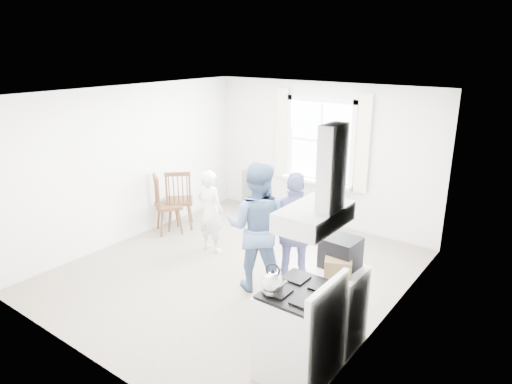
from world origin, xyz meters
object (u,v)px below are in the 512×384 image
(gas_stove, at_px, (300,332))
(person_left, at_px, (210,211))
(person_mid, at_px, (257,227))
(low_cabinet, at_px, (338,306))
(person_right, at_px, (296,232))
(windsor_chair_a, at_px, (179,194))
(stereo_stack, at_px, (341,252))
(windsor_chair_b, at_px, (161,198))

(gas_stove, relative_size, person_left, 0.82)
(gas_stove, distance_m, person_mid, 1.85)
(low_cabinet, bearing_deg, person_mid, 162.38)
(person_mid, bearing_deg, low_cabinet, 138.47)
(person_mid, height_order, person_right, person_mid)
(windsor_chair_a, bearing_deg, low_cabinet, -18.70)
(windsor_chair_a, height_order, person_right, person_right)
(stereo_stack, height_order, person_right, person_right)
(gas_stove, relative_size, person_right, 0.68)
(person_left, relative_size, person_mid, 0.76)
(windsor_chair_a, height_order, person_left, person_left)
(windsor_chair_b, xyz_separation_m, person_right, (2.91, -0.24, 0.17))
(gas_stove, bearing_deg, windsor_chair_a, 151.96)
(gas_stove, distance_m, person_left, 3.16)
(low_cabinet, relative_size, person_mid, 0.50)
(windsor_chair_b, relative_size, person_mid, 0.60)
(low_cabinet, distance_m, stereo_stack, 0.62)
(windsor_chair_b, relative_size, person_right, 0.65)
(low_cabinet, xyz_separation_m, windsor_chair_a, (-3.80, 1.29, 0.23))
(person_left, height_order, person_mid, person_mid)
(gas_stove, bearing_deg, person_mid, 139.96)
(low_cabinet, height_order, stereo_stack, stereo_stack)
(stereo_stack, xyz_separation_m, person_left, (-2.72, 0.90, -0.39))
(windsor_chair_b, height_order, person_mid, person_mid)
(gas_stove, bearing_deg, low_cabinet, 84.32)
(windsor_chair_a, bearing_deg, person_left, -17.13)
(low_cabinet, relative_size, person_left, 0.66)
(windsor_chair_b, bearing_deg, low_cabinet, -14.33)
(person_left, bearing_deg, stereo_stack, 159.80)
(windsor_chair_b, height_order, person_right, person_right)
(windsor_chair_b, distance_m, person_right, 2.92)
(stereo_stack, height_order, person_mid, person_mid)
(gas_stove, relative_size, windsor_chair_a, 1.01)
(gas_stove, distance_m, windsor_chair_b, 4.24)
(low_cabinet, xyz_separation_m, person_left, (-2.75, 0.96, 0.23))
(windsor_chair_a, bearing_deg, windsor_chair_b, -117.78)
(windsor_chair_a, xyz_separation_m, windsor_chair_b, (-0.15, -0.28, -0.02))
(stereo_stack, bearing_deg, windsor_chair_a, 161.96)
(gas_stove, xyz_separation_m, person_right, (-0.97, 1.47, 0.34))
(stereo_stack, height_order, person_left, person_left)
(windsor_chair_b, xyz_separation_m, person_left, (1.19, -0.04, 0.03))
(person_mid, distance_m, person_right, 0.52)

